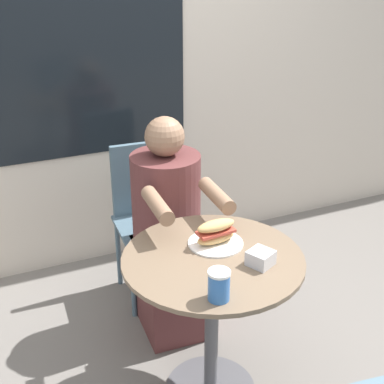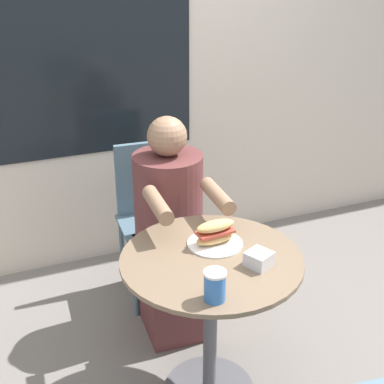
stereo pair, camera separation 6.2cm
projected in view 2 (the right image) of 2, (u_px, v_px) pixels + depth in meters
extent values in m
cube|color=beige|center=(114.00, 33.00, 3.01)|extent=(8.00, 0.08, 2.80)
cube|color=black|center=(59.00, 37.00, 2.86)|extent=(1.50, 0.01, 1.37)
cylinder|color=brown|center=(211.00, 259.00, 2.15)|extent=(0.74, 0.74, 0.02)
cylinder|color=#515156|center=(210.00, 328.00, 2.30)|extent=(0.06, 0.06, 0.67)
cube|color=slate|center=(156.00, 226.00, 2.95)|extent=(0.40, 0.40, 0.02)
cube|color=slate|center=(146.00, 178.00, 3.01)|extent=(0.35, 0.05, 0.42)
cylinder|color=slate|center=(194.00, 271.00, 2.95)|extent=(0.03, 0.03, 0.43)
cylinder|color=slate|center=(135.00, 282.00, 2.86)|extent=(0.03, 0.03, 0.43)
cylinder|color=slate|center=(176.00, 242.00, 3.24)|extent=(0.03, 0.03, 0.43)
cylinder|color=slate|center=(122.00, 251.00, 3.14)|extent=(0.03, 0.03, 0.43)
cube|color=brown|center=(174.00, 286.00, 2.80)|extent=(0.35, 0.45, 0.45)
cylinder|color=brown|center=(168.00, 201.00, 2.66)|extent=(0.35, 0.35, 0.49)
sphere|color=#8E6B51|center=(167.00, 136.00, 2.52)|extent=(0.19, 0.19, 0.19)
cylinder|color=#8E6B51|center=(217.00, 196.00, 2.37)|extent=(0.08, 0.28, 0.07)
cylinder|color=#8E6B51|center=(158.00, 205.00, 2.29)|extent=(0.08, 0.28, 0.07)
cylinder|color=white|center=(215.00, 244.00, 2.24)|extent=(0.23, 0.23, 0.01)
ellipsoid|color=tan|center=(215.00, 238.00, 2.22)|extent=(0.18, 0.08, 0.05)
cube|color=#B74233|center=(215.00, 232.00, 2.21)|extent=(0.16, 0.08, 0.01)
ellipsoid|color=tan|center=(215.00, 226.00, 2.20)|extent=(0.18, 0.08, 0.05)
cylinder|color=#336BB7|center=(215.00, 287.00, 1.87)|extent=(0.08, 0.08, 0.11)
cylinder|color=white|center=(215.00, 273.00, 1.84)|extent=(0.08, 0.08, 0.01)
cube|color=silver|center=(259.00, 259.00, 2.08)|extent=(0.12, 0.12, 0.06)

